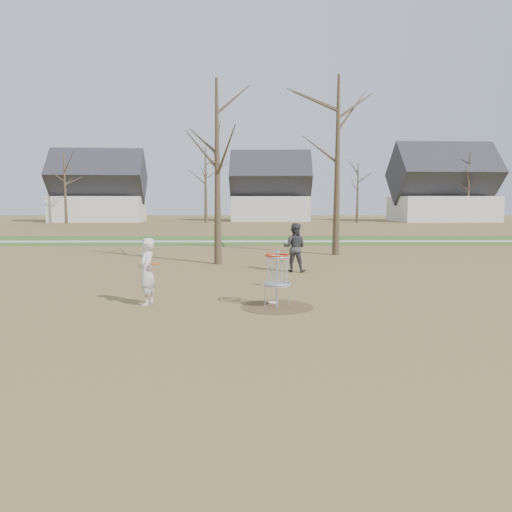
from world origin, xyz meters
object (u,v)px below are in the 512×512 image
Objects in this scene: player_standing at (147,272)px; disc_grounded at (272,302)px; disc_golf_basket at (277,270)px; player_throwing at (295,247)px.

player_standing is 7.65× the size of disc_grounded.
disc_golf_basket is at bearing -78.63° from disc_grounded.
disc_golf_basket reaches higher than disc_grounded.
disc_golf_basket is (-0.97, -6.17, 0.02)m from player_throwing.
player_standing is 3.25m from disc_golf_basket.
player_throwing is 5.88m from disc_grounded.
disc_grounded is 1.01m from disc_golf_basket.
player_throwing reaches higher than disc_grounded.
player_standing reaches higher than disc_grounded.
disc_grounded is at bearing 95.64° from player_throwing.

